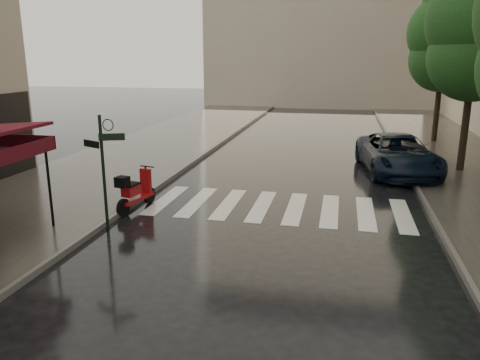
% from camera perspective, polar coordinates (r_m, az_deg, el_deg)
% --- Properties ---
extents(ground, '(120.00, 120.00, 0.00)m').
position_cam_1_polar(ground, '(10.11, -17.66, -12.41)').
color(ground, black).
rests_on(ground, ground).
extents(sidewalk_near, '(6.00, 60.00, 0.12)m').
position_cam_1_polar(sidewalk_near, '(22.22, -12.61, 2.86)').
color(sidewalk_near, '#38332D').
rests_on(sidewalk_near, ground).
extents(sidewalk_far, '(5.50, 60.00, 0.12)m').
position_cam_1_polar(sidewalk_far, '(20.95, 27.18, 0.86)').
color(sidewalk_far, '#38332D').
rests_on(sidewalk_far, ground).
extents(curb_near, '(0.12, 60.00, 0.16)m').
position_cam_1_polar(curb_near, '(21.13, -5.07, 2.60)').
color(curb_near, '#595651').
rests_on(curb_near, ground).
extents(curb_far, '(0.12, 60.00, 0.16)m').
position_cam_1_polar(curb_far, '(20.39, 19.59, 1.35)').
color(curb_far, '#595651').
rests_on(curb_far, ground).
extents(crosswalk, '(7.85, 3.20, 0.01)m').
position_cam_1_polar(crosswalk, '(14.54, 4.69, -3.30)').
color(crosswalk, silver).
rests_on(crosswalk, ground).
extents(signpost, '(1.17, 0.29, 3.10)m').
position_cam_1_polar(signpost, '(12.54, -16.34, 1.87)').
color(signpost, black).
rests_on(signpost, ground).
extents(tree_mid, '(3.80, 3.80, 8.34)m').
position_cam_1_polar(tree_mid, '(20.31, 26.95, 16.31)').
color(tree_mid, black).
rests_on(tree_mid, sidewalk_far).
extents(tree_far, '(3.80, 3.80, 8.16)m').
position_cam_1_polar(tree_far, '(27.19, 23.67, 15.58)').
color(tree_far, black).
rests_on(tree_far, sidewalk_far).
extents(scooter, '(0.69, 1.85, 1.23)m').
position_cam_1_polar(scooter, '(14.42, -12.67, -1.43)').
color(scooter, black).
rests_on(scooter, ground).
extents(parked_car, '(3.29, 5.81, 1.53)m').
position_cam_1_polar(parked_car, '(19.63, 18.65, 3.01)').
color(parked_car, black).
rests_on(parked_car, ground).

